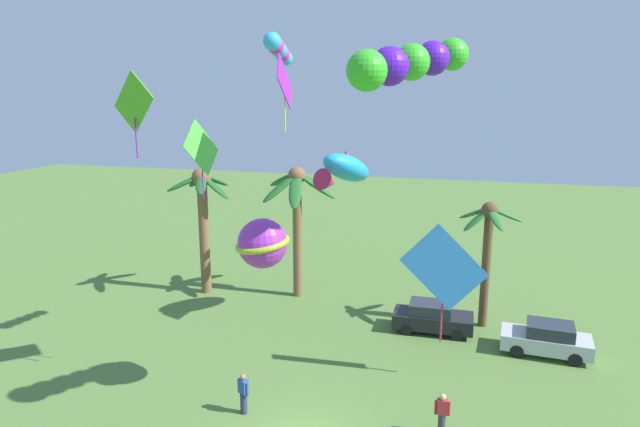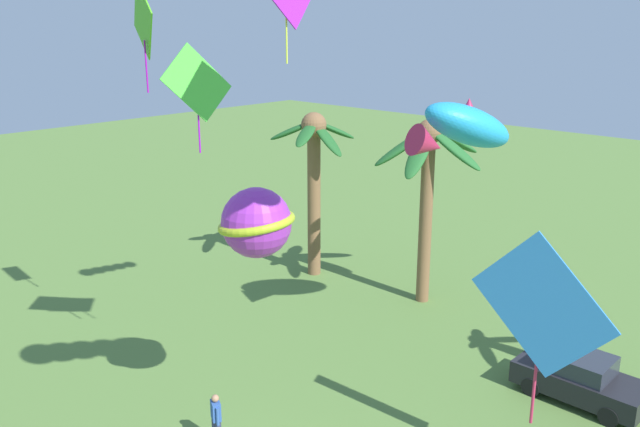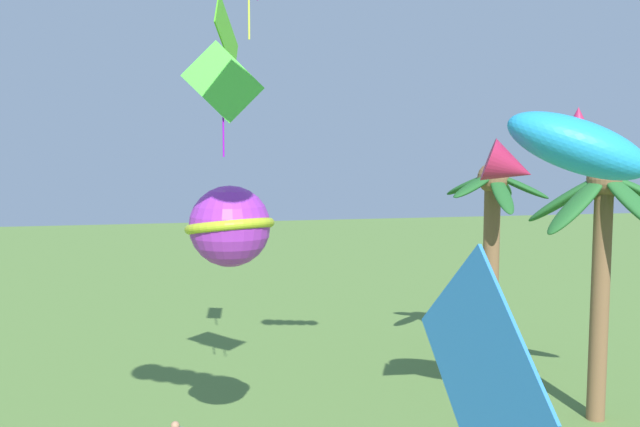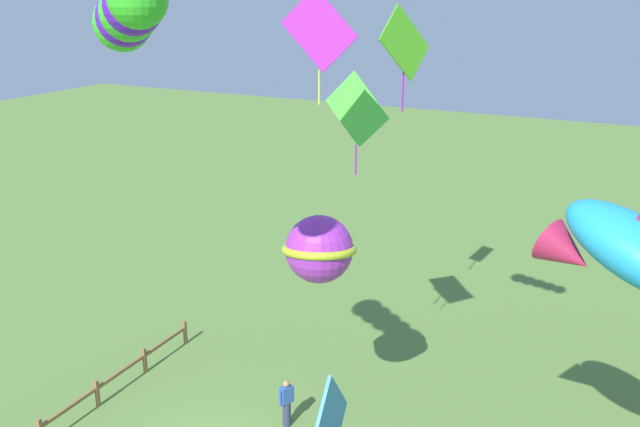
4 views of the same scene
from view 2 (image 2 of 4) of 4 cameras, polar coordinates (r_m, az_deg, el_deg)
name	(u,v)px [view 2 (image 2 of 4)]	position (r m, az deg, el deg)	size (l,w,h in m)	color
palm_tree_0	(314,162)	(29.97, -0.50, 4.43)	(3.63, 3.94, 7.50)	brown
palm_tree_1	(428,168)	(27.21, 9.15, 3.80)	(4.55, 4.51, 7.65)	brown
parked_car_0	(579,378)	(22.85, 21.12, -12.86)	(3.90, 1.75, 1.51)	black
spectator_1	(216,420)	(19.56, -8.78, -16.90)	(0.50, 0.38, 1.59)	#2D3351
kite_diamond_0	(197,84)	(18.88, -10.40, 10.70)	(0.37, 2.13, 2.99)	#52DF40
kite_ball_2	(256,223)	(17.72, -5.41, -0.78)	(2.73, 2.72, 1.87)	purple
kite_diamond_3	(143,21)	(21.38, -14.76, 15.48)	(2.27, 0.87, 3.34)	#4FB81F
kite_diamond_4	(542,308)	(17.05, 18.30, -7.61)	(3.55, 0.62, 4.99)	#2E7CCE
kite_fish_5	(462,127)	(22.22, 11.95, 7.15)	(2.87, 4.13, 2.29)	#219BD9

